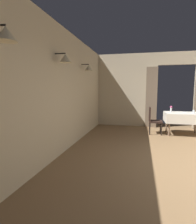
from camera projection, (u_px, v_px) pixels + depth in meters
The scene contains 7 objects.
wall_left at pixel (54, 91), 4.11m from camera, with size 0.49×8.40×3.00m.
wall_back at pixel (175, 90), 7.43m from camera, with size 6.40×0.27×3.00m.
dining_table_mid at pixel (183, 116), 6.34m from camera, with size 1.20×0.90×0.75m.
chair_mid_left at pixel (153, 119), 6.48m from camera, with size 0.44×0.44×0.93m.
flower_vase_mid at pixel (171, 109), 6.56m from camera, with size 0.07×0.07×0.21m.
plate_mid_b at pixel (186, 112), 6.50m from camera, with size 0.21×0.21×0.01m, color white.
glass_mid_c at pixel (194, 112), 6.17m from camera, with size 0.07×0.07×0.11m, color silver.
Camera 1 is at (-1.31, -3.81, 1.54)m, focal length 29.98 mm.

